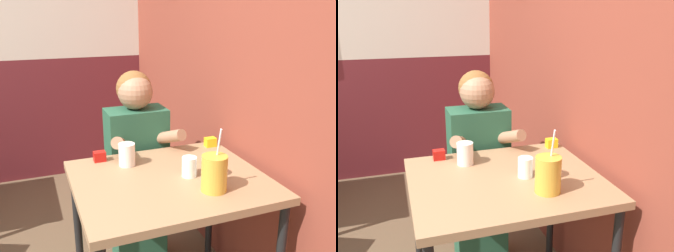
# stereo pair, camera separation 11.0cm
# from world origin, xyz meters

# --- Properties ---
(brick_wall_right) EXTENTS (0.08, 4.27, 2.70)m
(brick_wall_right) POSITION_xyz_m (1.29, 1.14, 1.35)
(brick_wall_right) COLOR brown
(brick_wall_right) RESTS_ON ground_plane
(back_wall) EXTENTS (5.52, 0.09, 2.70)m
(back_wall) POSITION_xyz_m (-0.01, 2.30, 1.36)
(back_wall) COLOR beige
(back_wall) RESTS_ON ground_plane
(main_table) EXTENTS (0.86, 0.74, 0.78)m
(main_table) POSITION_xyz_m (0.78, 0.27, 0.69)
(main_table) COLOR #93704C
(main_table) RESTS_ON ground_plane
(person_seated) EXTENTS (0.42, 0.40, 1.19)m
(person_seated) POSITION_xyz_m (0.78, 0.78, 0.62)
(person_seated) COLOR #235138
(person_seated) RESTS_ON ground_plane
(cocktail_pitcher) EXTENTS (0.11, 0.11, 0.28)m
(cocktail_pitcher) POSITION_xyz_m (0.91, 0.08, 0.86)
(cocktail_pitcher) COLOR gold
(cocktail_pitcher) RESTS_ON main_table
(glass_near_pitcher) EXTENTS (0.07, 0.07, 0.11)m
(glass_near_pitcher) POSITION_xyz_m (0.95, 0.21, 0.83)
(glass_near_pitcher) COLOR silver
(glass_near_pitcher) RESTS_ON main_table
(glass_center) EXTENTS (0.07, 0.07, 0.09)m
(glass_center) POSITION_xyz_m (0.87, 0.25, 0.82)
(glass_center) COLOR silver
(glass_center) RESTS_ON main_table
(glass_far_side) EXTENTS (0.08, 0.08, 0.11)m
(glass_far_side) POSITION_xyz_m (0.64, 0.48, 0.83)
(glass_far_side) COLOR silver
(glass_far_side) RESTS_ON main_table
(condiment_ketchup) EXTENTS (0.06, 0.04, 0.05)m
(condiment_ketchup) POSITION_xyz_m (0.52, 0.58, 0.80)
(condiment_ketchup) COLOR #B7140F
(condiment_ketchup) RESTS_ON main_table
(condiment_mustard) EXTENTS (0.06, 0.04, 0.05)m
(condiment_mustard) POSITION_xyz_m (1.15, 0.57, 0.80)
(condiment_mustard) COLOR yellow
(condiment_mustard) RESTS_ON main_table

